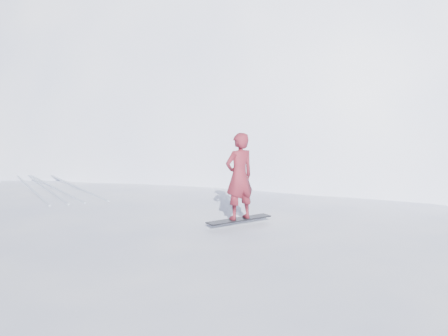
% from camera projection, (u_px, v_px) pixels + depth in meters
% --- Properties ---
extents(ground, '(400.00, 400.00, 0.00)m').
position_uv_depth(ground, '(89.00, 327.00, 11.48)').
color(ground, white).
rests_on(ground, ground).
extents(near_ridge, '(36.00, 28.00, 4.80)m').
position_uv_depth(near_ridge, '(113.00, 278.00, 14.61)').
color(near_ridge, white).
rests_on(near_ridge, ground).
extents(summit_peak, '(60.00, 56.00, 56.00)m').
position_uv_depth(summit_peak, '(319.00, 161.00, 43.30)').
color(summit_peak, white).
rests_on(summit_peak, ground).
extents(peak_shoulder, '(28.00, 24.00, 18.00)m').
position_uv_depth(peak_shoulder, '(211.00, 178.00, 33.53)').
color(peak_shoulder, white).
rests_on(peak_shoulder, ground).
extents(wind_bumps, '(16.00, 14.40, 1.00)m').
position_uv_depth(wind_bumps, '(59.00, 297.00, 13.25)').
color(wind_bumps, white).
rests_on(wind_bumps, ground).
extents(snowboard, '(1.69, 0.66, 0.03)m').
position_uv_depth(snowboard, '(239.00, 219.00, 11.64)').
color(snowboard, black).
rests_on(snowboard, near_ridge).
extents(snowboarder, '(0.82, 0.63, 2.01)m').
position_uv_depth(snowboarder, '(239.00, 176.00, 11.51)').
color(snowboarder, maroon).
rests_on(snowboarder, snowboard).
extents(board_tracks, '(2.55, 5.93, 0.04)m').
position_uv_depth(board_tracks, '(51.00, 187.00, 16.00)').
color(board_tracks, silver).
rests_on(board_tracks, ground).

